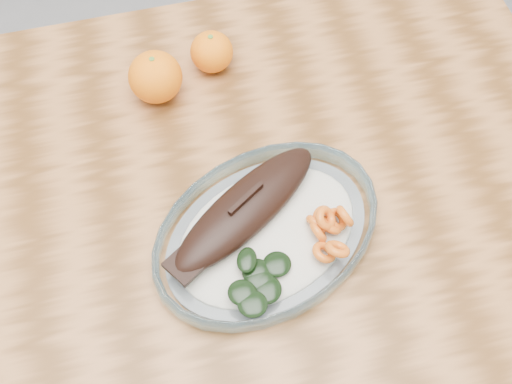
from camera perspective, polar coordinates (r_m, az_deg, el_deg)
ground at (r=1.58m, az=-3.55°, el=-15.04°), size 3.00×3.00×0.00m
dining_table at (r=0.97m, az=-5.59°, el=-4.46°), size 1.20×0.80×0.75m
plated_meal at (r=0.85m, az=0.91°, el=-3.39°), size 0.76×0.76×0.08m
orange_left at (r=0.98m, az=-8.94°, el=10.06°), size 0.08×0.08×0.08m
orange_right at (r=1.01m, az=-3.96°, el=12.33°), size 0.07×0.07×0.07m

